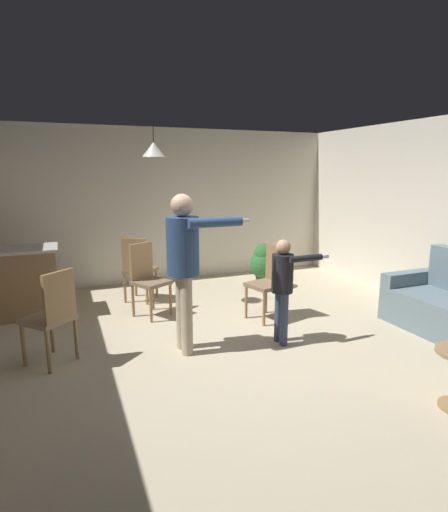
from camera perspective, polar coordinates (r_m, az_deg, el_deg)
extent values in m
plane|color=beige|center=(4.85, 1.46, -12.21)|extent=(7.68, 7.68, 0.00)
cube|color=silver|center=(7.51, -8.20, 6.89)|extent=(6.40, 0.10, 2.70)
cube|color=slate|center=(6.20, 24.11, -4.81)|extent=(0.85, 0.19, 0.63)
cylinder|color=#99754C|center=(6.50, 25.97, -6.85)|extent=(0.05, 0.05, 0.06)
cylinder|color=#99754C|center=(6.05, 21.79, -7.84)|extent=(0.05, 0.05, 0.06)
cube|color=#99754C|center=(6.30, -27.42, -3.53)|extent=(1.20, 0.60, 0.91)
cube|color=beige|center=(6.20, -27.83, 0.71)|extent=(1.26, 0.66, 0.04)
cylinder|color=tan|center=(4.65, -5.87, -7.55)|extent=(0.13, 0.13, 0.88)
cylinder|color=tan|center=(4.49, -5.18, -8.27)|extent=(0.13, 0.13, 0.88)
cylinder|color=navy|center=(4.38, -5.73, 1.38)|extent=(0.35, 0.35, 0.62)
sphere|color=#D8AD8C|center=(4.32, -5.84, 6.99)|extent=(0.24, 0.24, 0.24)
cylinder|color=navy|center=(4.57, -6.47, 1.41)|extent=(0.10, 0.10, 0.58)
cylinder|color=navy|center=(4.25, -1.20, 4.68)|extent=(0.59, 0.11, 0.10)
cube|color=white|center=(4.37, 2.74, 4.88)|extent=(0.13, 0.04, 0.04)
cylinder|color=#384260|center=(4.89, 7.51, -8.22)|extent=(0.09, 0.09, 0.62)
cylinder|color=#384260|center=(4.79, 8.31, -8.69)|extent=(0.09, 0.09, 0.62)
cylinder|color=black|center=(4.69, 8.08, -2.39)|extent=(0.24, 0.24, 0.44)
sphere|color=tan|center=(4.62, 8.19, 1.24)|extent=(0.17, 0.17, 0.17)
cylinder|color=black|center=(4.81, 7.20, -2.27)|extent=(0.07, 0.07, 0.41)
cylinder|color=black|center=(4.64, 11.23, -0.31)|extent=(0.41, 0.08, 0.07)
cube|color=white|center=(4.78, 13.56, -0.08)|extent=(0.13, 0.04, 0.04)
cylinder|color=#99754C|center=(6.42, -13.54, -4.36)|extent=(0.04, 0.04, 0.45)
cylinder|color=#99754C|center=(6.27, -10.62, -4.64)|extent=(0.04, 0.04, 0.45)
cylinder|color=#99754C|center=(6.73, -12.11, -3.55)|extent=(0.04, 0.04, 0.45)
cylinder|color=#99754C|center=(6.58, -9.30, -3.79)|extent=(0.04, 0.04, 0.45)
cube|color=#7F664C|center=(6.43, -11.48, -1.93)|extent=(0.59, 0.59, 0.05)
cube|color=#99754C|center=(6.21, -12.35, 0.14)|extent=(0.33, 0.26, 0.50)
cylinder|color=#99754C|center=(4.49, -23.13, -12.12)|extent=(0.04, 0.04, 0.45)
cylinder|color=#99754C|center=(4.71, -19.76, -10.74)|extent=(0.04, 0.04, 0.45)
cylinder|color=#99754C|center=(4.76, -26.00, -11.03)|extent=(0.04, 0.04, 0.45)
cylinder|color=#99754C|center=(4.96, -22.69, -9.80)|extent=(0.04, 0.04, 0.45)
cube|color=#997F60|center=(4.64, -23.14, -8.04)|extent=(0.59, 0.59, 0.05)
cube|color=#99754C|center=(4.42, -21.82, -5.16)|extent=(0.31, 0.28, 0.50)
cylinder|color=#99754C|center=(5.59, 8.32, -6.57)|extent=(0.04, 0.04, 0.45)
cylinder|color=#99754C|center=(5.84, 5.81, -5.71)|extent=(0.04, 0.04, 0.45)
cylinder|color=#99754C|center=(5.36, 5.56, -7.34)|extent=(0.04, 0.04, 0.45)
cylinder|color=#99754C|center=(5.61, 3.08, -6.40)|extent=(0.04, 0.04, 0.45)
cube|color=#7F664C|center=(5.52, 5.75, -4.03)|extent=(0.51, 0.51, 0.05)
cube|color=#99754C|center=(5.58, 7.24, -0.98)|extent=(0.14, 0.38, 0.50)
cylinder|color=#99754C|center=(6.02, -9.81, -5.28)|extent=(0.04, 0.04, 0.45)
cylinder|color=#99754C|center=(5.80, -12.46, -6.06)|extent=(0.04, 0.04, 0.45)
cylinder|color=#99754C|center=(5.77, -7.40, -5.97)|extent=(0.04, 0.04, 0.45)
cylinder|color=#99754C|center=(5.54, -10.07, -6.82)|extent=(0.04, 0.04, 0.45)
cube|color=#7F664C|center=(5.71, -10.02, -3.63)|extent=(0.57, 0.57, 0.05)
cube|color=#99754C|center=(5.78, -11.38, -0.68)|extent=(0.35, 0.22, 0.50)
cylinder|color=#4C4742|center=(7.10, 5.58, -3.46)|extent=(0.29, 0.29, 0.23)
sphere|color=#2D6B33|center=(7.03, 5.63, -1.16)|extent=(0.50, 0.50, 0.50)
sphere|color=#2D6B33|center=(6.99, 5.66, 0.25)|extent=(0.38, 0.38, 0.38)
cone|color=silver|center=(5.85, -9.68, 14.32)|extent=(0.32, 0.32, 0.20)
cylinder|color=black|center=(5.87, -9.78, 16.95)|extent=(0.01, 0.01, 0.36)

